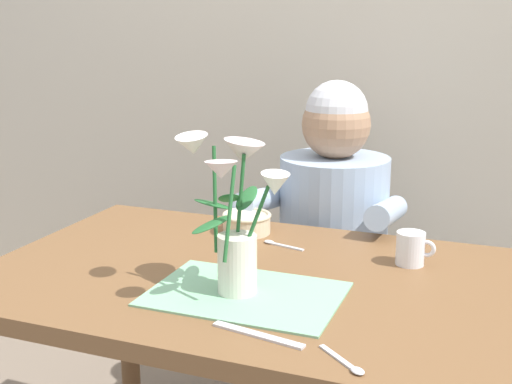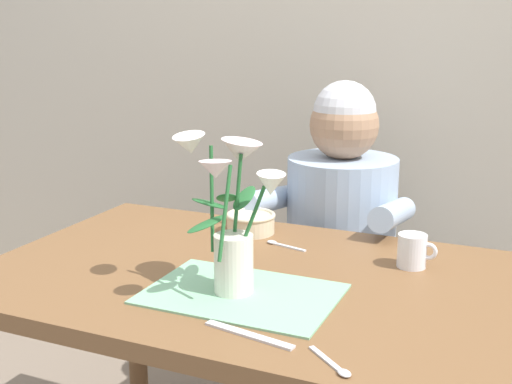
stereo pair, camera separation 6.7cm
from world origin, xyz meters
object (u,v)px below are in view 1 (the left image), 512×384
at_px(ceramic_bowl, 247,222).
at_px(tea_cup, 411,248).
at_px(flower_vase, 235,214).
at_px(seated_person, 332,261).
at_px(dinner_knife, 258,335).

bearing_deg(ceramic_bowl, tea_cup, -11.01).
bearing_deg(flower_vase, seated_person, 88.25).
distance_m(seated_person, flower_vase, 0.82).
bearing_deg(seated_person, dinner_knife, -86.03).
xyz_separation_m(seated_person, dinner_knife, (0.09, -0.91, 0.18)).
height_order(flower_vase, ceramic_bowl, flower_vase).
distance_m(flower_vase, tea_cup, 0.47).
distance_m(dinner_knife, tea_cup, 0.53).
bearing_deg(tea_cup, ceramic_bowl, 168.99).
relative_size(ceramic_bowl, tea_cup, 1.46).
distance_m(seated_person, ceramic_bowl, 0.43).
height_order(flower_vase, tea_cup, flower_vase).
relative_size(flower_vase, ceramic_bowl, 2.51).
height_order(seated_person, dinner_knife, seated_person).
bearing_deg(seated_person, ceramic_bowl, -116.79).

